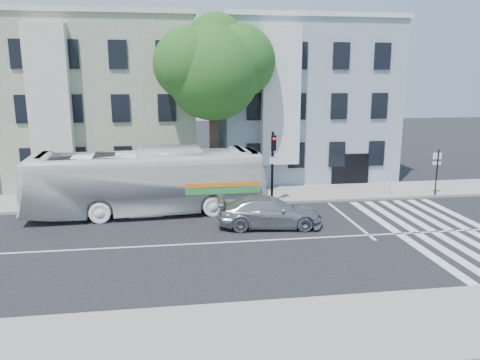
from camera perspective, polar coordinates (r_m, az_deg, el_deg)
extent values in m
plane|color=black|center=(21.25, -0.98, -7.58)|extent=(120.00, 120.00, 0.00)
cube|color=gray|center=(28.83, -3.02, -2.03)|extent=(80.00, 4.00, 0.15)
cube|color=gray|center=(14.06, 3.43, -18.39)|extent=(80.00, 4.00, 0.15)
cube|color=gray|center=(35.13, -15.82, 9.09)|extent=(12.00, 10.00, 11.00)
cube|color=#8E9BA9|center=(36.13, 7.08, 9.54)|extent=(12.00, 10.00, 11.00)
cylinder|color=#2D2116|center=(28.80, -3.17, 3.09)|extent=(0.56, 0.56, 5.20)
sphere|color=#1F4F19|center=(28.42, -3.29, 12.88)|extent=(5.60, 5.60, 5.60)
sphere|color=#1F4F19|center=(29.02, -0.14, 14.28)|extent=(4.40, 4.40, 4.40)
sphere|color=#1F4F19|center=(28.04, -6.19, 13.86)|extent=(4.20, 4.20, 4.20)
sphere|color=#1F4F19|center=(29.70, -2.95, 16.15)|extent=(3.80, 3.80, 3.80)
sphere|color=#1F4F19|center=(28.98, -4.58, 10.88)|extent=(3.40, 3.40, 3.40)
imported|color=white|center=(25.64, -11.19, -0.19)|extent=(3.71, 12.86, 3.54)
imported|color=#ADAEB4|center=(23.19, 3.62, -3.92)|extent=(2.66, 5.37, 1.50)
cylinder|color=black|center=(26.97, 3.96, 1.41)|extent=(0.14, 0.14, 4.25)
cube|color=black|center=(26.48, 4.12, 4.53)|extent=(0.31, 0.26, 0.86)
sphere|color=red|center=(26.32, 4.19, 5.03)|extent=(0.16, 0.16, 0.16)
cylinder|color=white|center=(26.73, 4.04, 2.41)|extent=(0.44, 0.10, 0.45)
cylinder|color=beige|center=(30.46, 17.59, -1.04)|extent=(0.26, 0.26, 0.65)
sphere|color=beige|center=(30.38, 17.63, -0.38)|extent=(0.24, 0.24, 0.24)
cylinder|color=beige|center=(30.44, 17.60, -0.88)|extent=(0.45, 0.21, 0.15)
cylinder|color=black|center=(30.95, 22.86, 0.83)|extent=(0.08, 0.08, 2.83)
cube|color=white|center=(30.86, 22.92, 2.72)|extent=(0.51, 0.13, 0.40)
cube|color=white|center=(30.93, 22.85, 1.90)|extent=(0.51, 0.13, 0.20)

